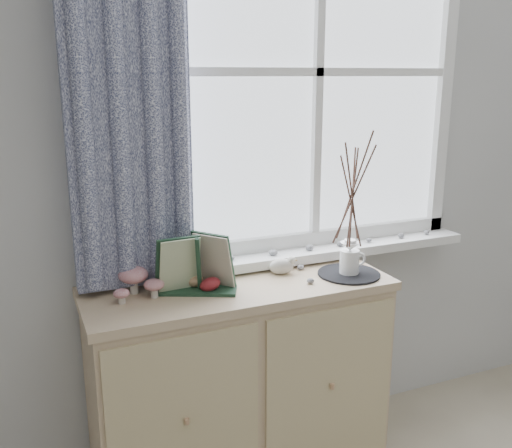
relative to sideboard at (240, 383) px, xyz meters
name	(u,v)px	position (x,y,z in m)	size (l,w,h in m)	color
sideboard	(240,383)	(0.00, 0.00, 0.00)	(1.20, 0.45, 0.85)	tan
botanical_book	(200,265)	(-0.17, -0.04, 0.54)	(0.33, 0.13, 0.23)	#1B3925
toadstool_cluster	(137,280)	(-0.39, 0.05, 0.48)	(0.19, 0.16, 0.10)	beige
wooden_eggs	(195,280)	(-0.17, 0.04, 0.46)	(0.14, 0.18, 0.08)	tan
songbird_figurine	(281,265)	(0.20, 0.05, 0.46)	(0.14, 0.06, 0.07)	beige
crocheted_doily	(349,274)	(0.45, -0.07, 0.43)	(0.25, 0.25, 0.01)	black
twig_pitcher	(352,192)	(0.45, -0.07, 0.77)	(0.27, 0.27, 0.60)	white
sideboard_pebbles	(309,272)	(0.30, 0.00, 0.43)	(0.33, 0.23, 0.02)	gray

